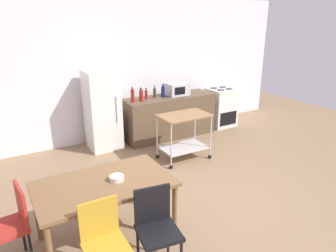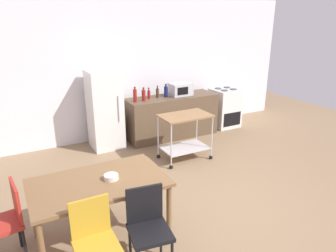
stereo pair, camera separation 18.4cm
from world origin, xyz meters
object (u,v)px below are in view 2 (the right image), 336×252
at_px(bottle_soda, 144,95).
at_px(microwave, 180,89).
at_px(kitchen_cart, 185,130).
at_px(bottle_hot_sauce, 166,91).
at_px(refrigerator, 105,110).
at_px(chair_black, 148,225).
at_px(stove_oven, 225,108).
at_px(bottle_soy_sauce, 135,95).
at_px(chair_red, 7,219).
at_px(dining_table, 99,187).
at_px(bottle_wine, 157,93).
at_px(bottle_vinegar, 149,94).
at_px(chair_mustard, 95,239).
at_px(fruit_bowl, 111,177).

xyz_separation_m(bottle_soda, microwave, (0.90, 0.07, 0.01)).
height_order(kitchen_cart, bottle_soda, bottle_soda).
bearing_deg(microwave, bottle_hot_sauce, 179.70).
bearing_deg(refrigerator, chair_black, -100.44).
height_order(stove_oven, bottle_soy_sauce, bottle_soy_sauce).
relative_size(chair_red, bottle_soy_sauce, 2.96).
height_order(dining_table, bottle_wine, bottle_wine).
bearing_deg(kitchen_cart, stove_oven, 32.71).
relative_size(bottle_vinegar, microwave, 0.50).
relative_size(refrigerator, bottle_hot_sauce, 5.63).
bearing_deg(bottle_soy_sauce, bottle_wine, 12.69).
xyz_separation_m(chair_red, refrigerator, (1.86, 2.57, 0.26)).
relative_size(chair_black, microwave, 1.93).
height_order(dining_table, chair_red, chair_red).
distance_m(kitchen_cart, bottle_hot_sauce, 1.26).
relative_size(refrigerator, bottle_vinegar, 6.75).
height_order(chair_red, stove_oven, stove_oven).
height_order(stove_oven, microwave, microwave).
bearing_deg(refrigerator, bottle_wine, -1.82).
bearing_deg(chair_mustard, stove_oven, 39.03).
xyz_separation_m(refrigerator, bottle_vinegar, (0.93, -0.05, 0.22)).
xyz_separation_m(bottle_vinegar, microwave, (0.73, -0.03, 0.04)).
height_order(chair_mustard, fruit_bowl, chair_mustard).
bearing_deg(fruit_bowl, bottle_soda, 58.81).
height_order(chair_red, fruit_bowl, chair_red).
xyz_separation_m(stove_oven, bottle_wine, (-1.76, 0.05, 0.55)).
xyz_separation_m(bottle_soda, bottle_hot_sauce, (0.54, 0.07, 0.00)).
distance_m(chair_black, bottle_wine, 3.78).
xyz_separation_m(stove_oven, refrigerator, (-2.90, 0.08, 0.32)).
relative_size(chair_black, bottle_soda, 3.29).
distance_m(refrigerator, bottle_hot_sauce, 1.34).
bearing_deg(kitchen_cart, bottle_vinegar, 97.50).
bearing_deg(kitchen_cart, refrigerator, 131.16).
bearing_deg(bottle_vinegar, bottle_soy_sauce, -162.49).
relative_size(bottle_soy_sauce, bottle_vinegar, 1.31).
relative_size(bottle_soda, bottle_vinegar, 1.18).
bearing_deg(chair_mustard, bottle_soy_sauce, 61.69).
bearing_deg(bottle_vinegar, chair_red, -137.98).
relative_size(chair_black, chair_red, 1.00).
bearing_deg(bottle_hot_sauce, dining_table, -130.71).
relative_size(dining_table, bottle_hot_sauce, 5.45).
distance_m(dining_table, chair_black, 0.76).
bearing_deg(dining_table, chair_red, 174.31).
distance_m(bottle_soy_sauce, bottle_soda, 0.19).
relative_size(stove_oven, bottle_vinegar, 4.01).
distance_m(bottle_hot_sauce, fruit_bowl, 3.34).
distance_m(chair_black, bottle_hot_sauce, 3.83).
distance_m(refrigerator, fruit_bowl, 2.80).
bearing_deg(microwave, stove_oven, 0.14).
distance_m(chair_red, chair_mustard, 1.03).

